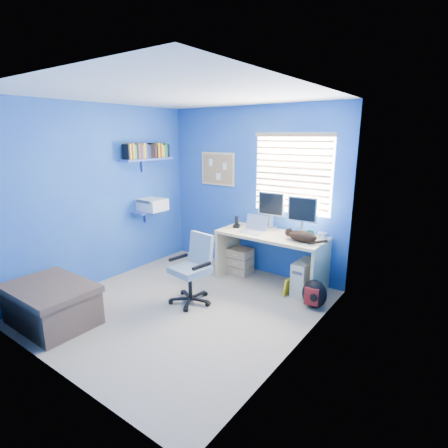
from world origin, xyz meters
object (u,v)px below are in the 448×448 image
Objects in this scene: laptop at (253,225)px; tower_pc at (304,277)px; desk at (271,259)px; office_chair at (193,277)px; cat at (302,236)px.

laptop is 0.73× the size of tower_pc.
office_chair is at bearing -116.17° from desk.
tower_pc is at bearing 45.41° from office_chair.
desk is 3.92× the size of cat.
laptop reaches higher than office_chair.
office_chair is at bearing -129.14° from cat.
tower_pc is at bearing -1.65° from desk.
laptop is at bearing 74.36° from office_chair.
office_chair is (-0.28, -0.99, -0.52)m from laptop.
desk is 0.55m from laptop.
cat is (0.74, 0.01, -0.04)m from laptop.
office_chair is at bearing -133.80° from tower_pc.
laptop reaches higher than desk.
office_chair reaches higher than desk.
laptop is at bearing -172.98° from cat.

